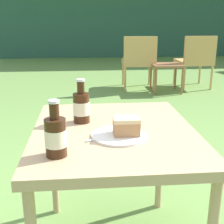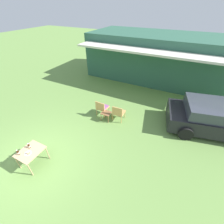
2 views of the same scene
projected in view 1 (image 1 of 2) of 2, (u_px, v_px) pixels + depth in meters
The scene contains 10 objects.
cabin_building at pixel (143, 4), 10.89m from camera, with size 9.91×5.56×3.14m.
wicker_chair_cushioned at pixel (139, 59), 5.10m from camera, with size 0.55×0.58×0.87m.
wicker_chair_plain at pixel (196, 59), 5.16m from camera, with size 0.54×0.57×0.87m.
garden_side_table at pixel (167, 68), 4.90m from camera, with size 0.46×0.41×0.45m.
patio_table at pixel (114, 143), 1.42m from camera, with size 0.72×0.86×0.68m.
cake_on_plate at pixel (123, 130), 1.31m from camera, with size 0.23×0.23×0.08m.
cola_bottle_near at pixel (81, 107), 1.47m from camera, with size 0.08×0.08×0.21m.
cola_bottle_far at pixel (56, 136), 1.11m from camera, with size 0.08×0.08×0.21m.
fork at pixel (106, 138), 1.29m from camera, with size 0.17×0.07×0.01m.
loose_bottle_cap at pixel (130, 131), 1.37m from camera, with size 0.03×0.03×0.01m.
Camera 1 is at (-0.13, -1.31, 1.17)m, focal length 50.00 mm.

